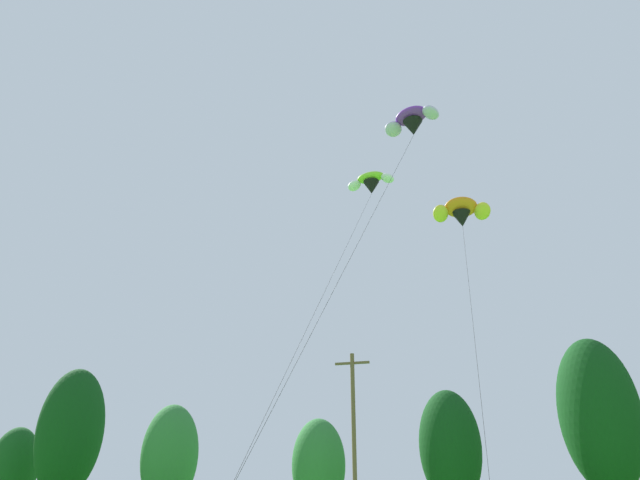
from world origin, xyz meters
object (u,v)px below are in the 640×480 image
parafoil_kite_mid_orange (461,213)px  parafoil_kite_far_lime_white (371,183)px  parafoil_kite_high_purple (412,121)px  utility_pole (354,441)px

parafoil_kite_mid_orange → parafoil_kite_far_lime_white: 11.27m
parafoil_kite_high_purple → parafoil_kite_mid_orange: parafoil_kite_high_purple is taller
parafoil_kite_far_lime_white → utility_pole: bearing=-145.5°
utility_pole → parafoil_kite_mid_orange: parafoil_kite_mid_orange is taller
parafoil_kite_mid_orange → parafoil_kite_far_lime_white: parafoil_kite_far_lime_white is taller
parafoil_kite_mid_orange → parafoil_kite_high_purple: bearing=-129.2°
parafoil_kite_high_purple → parafoil_kite_far_lime_white: bearing=112.5°
utility_pole → parafoil_kite_high_purple: size_ratio=0.52×
parafoil_kite_high_purple → parafoil_kite_mid_orange: 5.90m
parafoil_kite_high_purple → parafoil_kite_far_lime_white: (-3.89, 9.38, 1.94)m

